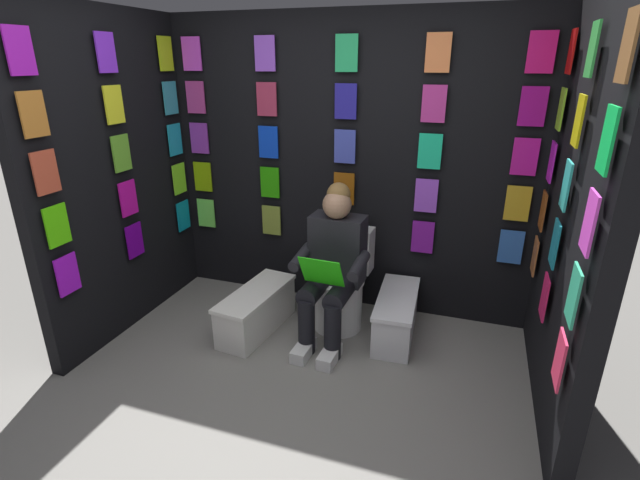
{
  "coord_description": "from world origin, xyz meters",
  "views": [
    {
      "loc": [
        -0.99,
        1.93,
        2.0
      ],
      "look_at": [
        -0.03,
        -0.91,
        0.85
      ],
      "focal_mm": 26.25,
      "sensor_mm": 36.0,
      "label": 1
    }
  ],
  "objects_px": {
    "toilet": "(341,286)",
    "person_reading": "(332,265)",
    "comic_longbox_far": "(257,310)",
    "comic_longbox_near": "(396,316)"
  },
  "relations": [
    {
      "from": "comic_longbox_near",
      "to": "comic_longbox_far",
      "type": "bearing_deg",
      "value": 11.25
    },
    {
      "from": "person_reading",
      "to": "comic_longbox_near",
      "type": "xyz_separation_m",
      "value": [
        -0.47,
        -0.17,
        -0.43
      ]
    },
    {
      "from": "toilet",
      "to": "comic_longbox_near",
      "type": "height_order",
      "value": "toilet"
    },
    {
      "from": "comic_longbox_near",
      "to": "comic_longbox_far",
      "type": "relative_size",
      "value": 0.94
    },
    {
      "from": "comic_longbox_far",
      "to": "toilet",
      "type": "bearing_deg",
      "value": -145.12
    },
    {
      "from": "toilet",
      "to": "person_reading",
      "type": "xyz_separation_m",
      "value": [
        0.01,
        0.23,
        0.27
      ]
    },
    {
      "from": "toilet",
      "to": "comic_longbox_near",
      "type": "xyz_separation_m",
      "value": [
        -0.46,
        0.06,
        -0.16
      ]
    },
    {
      "from": "toilet",
      "to": "comic_longbox_far",
      "type": "bearing_deg",
      "value": 31.07
    },
    {
      "from": "comic_longbox_near",
      "to": "person_reading",
      "type": "bearing_deg",
      "value": 17.08
    },
    {
      "from": "person_reading",
      "to": "comic_longbox_near",
      "type": "distance_m",
      "value": 0.66
    }
  ]
}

